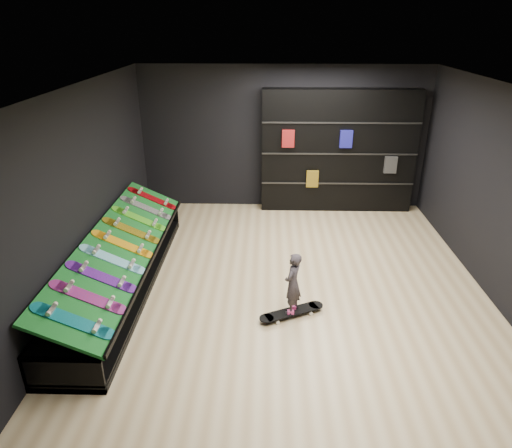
{
  "coord_description": "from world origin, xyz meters",
  "views": [
    {
      "loc": [
        -0.34,
        -6.03,
        3.81
      ],
      "look_at": [
        -0.5,
        0.2,
        1.0
      ],
      "focal_mm": 32.0,
      "sensor_mm": 36.0,
      "label": 1
    }
  ],
  "objects_px": {
    "back_shelving": "(338,152)",
    "floor_skateboard": "(292,313)",
    "child": "(292,295)",
    "display_rack": "(123,272)"
  },
  "relations": [
    {
      "from": "back_shelving",
      "to": "floor_skateboard",
      "type": "bearing_deg",
      "value": -105.48
    },
    {
      "from": "child",
      "to": "back_shelving",
      "type": "bearing_deg",
      "value": -169.03
    },
    {
      "from": "back_shelving",
      "to": "floor_skateboard",
      "type": "distance_m",
      "value": 4.37
    },
    {
      "from": "floor_skateboard",
      "to": "child",
      "type": "relative_size",
      "value": 1.82
    },
    {
      "from": "display_rack",
      "to": "floor_skateboard",
      "type": "distance_m",
      "value": 2.68
    },
    {
      "from": "floor_skateboard",
      "to": "child",
      "type": "xyz_separation_m",
      "value": [
        -0.0,
        0.0,
        0.31
      ]
    },
    {
      "from": "display_rack",
      "to": "child",
      "type": "height_order",
      "value": "child"
    },
    {
      "from": "back_shelving",
      "to": "floor_skateboard",
      "type": "relative_size",
      "value": 3.25
    },
    {
      "from": "back_shelving",
      "to": "child",
      "type": "distance_m",
      "value": 4.29
    },
    {
      "from": "floor_skateboard",
      "to": "child",
      "type": "distance_m",
      "value": 0.31
    }
  ]
}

